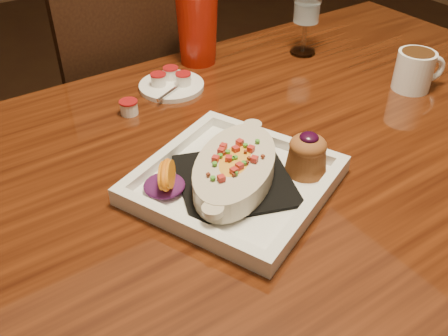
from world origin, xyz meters
TOP-DOWN VIEW (x-y plane):
  - table at (0.00, 0.00)m, footprint 1.50×0.90m
  - chair_far at (-0.00, 0.63)m, footprint 0.42×0.42m
  - plate at (-0.11, -0.06)m, footprint 0.36×0.36m
  - coffee_mug at (0.39, 0.01)m, footprint 0.11×0.08m
  - goblet at (0.32, 0.28)m, footprint 0.07×0.07m
  - saucer at (-0.03, 0.30)m, footprint 0.14×0.14m
  - creamer_loose at (-0.16, 0.25)m, footprint 0.04×0.04m
  - red_tumbler at (0.09, 0.38)m, footprint 0.10×0.10m

SIDE VIEW (x-z plane):
  - chair_far at x=0.00m, z-range 0.04..0.97m
  - table at x=0.00m, z-range 0.28..1.03m
  - saucer at x=-0.03m, z-range 0.71..0.81m
  - creamer_loose at x=-0.16m, z-range 0.75..0.78m
  - plate at x=-0.11m, z-range 0.74..0.82m
  - coffee_mug at x=0.39m, z-range 0.75..0.84m
  - red_tumbler at x=0.09m, z-range 0.75..0.91m
  - goblet at x=0.32m, z-range 0.78..0.93m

